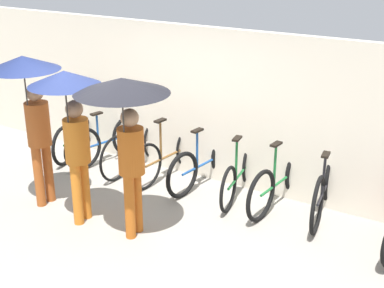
% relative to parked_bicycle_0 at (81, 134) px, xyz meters
% --- Properties ---
extents(ground_plane, '(30.00, 30.00, 0.00)m').
position_rel_parked_bicycle_0_xyz_m(ground_plane, '(2.15, -1.89, -0.36)').
color(ground_plane, gray).
extents(back_wall, '(13.52, 0.12, 2.34)m').
position_rel_parked_bicycle_0_xyz_m(back_wall, '(2.15, 0.32, 0.81)').
color(back_wall, beige).
rests_on(back_wall, ground).
extents(parked_bicycle_0, '(0.53, 1.69, 1.05)m').
position_rel_parked_bicycle_0_xyz_m(parked_bicycle_0, '(0.00, 0.00, 0.00)').
color(parked_bicycle_0, black).
rests_on(parked_bicycle_0, ground).
extents(parked_bicycle_1, '(0.52, 1.64, 1.01)m').
position_rel_parked_bicycle_0_xyz_m(parked_bicycle_1, '(0.62, -0.03, 0.02)').
color(parked_bicycle_1, black).
rests_on(parked_bicycle_1, ground).
extents(parked_bicycle_2, '(0.44, 1.80, 1.07)m').
position_rel_parked_bicycle_0_xyz_m(parked_bicycle_2, '(1.23, -0.00, 0.03)').
color(parked_bicycle_2, black).
rests_on(parked_bicycle_2, ground).
extents(parked_bicycle_3, '(0.44, 1.81, 1.03)m').
position_rel_parked_bicycle_0_xyz_m(parked_bicycle_3, '(1.85, -0.00, 0.03)').
color(parked_bicycle_3, black).
rests_on(parked_bicycle_3, ground).
extents(parked_bicycle_4, '(0.44, 1.75, 1.05)m').
position_rel_parked_bicycle_0_xyz_m(parked_bicycle_4, '(2.46, 0.04, 0.01)').
color(parked_bicycle_4, black).
rests_on(parked_bicycle_4, ground).
extents(parked_bicycle_5, '(0.47, 1.65, 1.11)m').
position_rel_parked_bicycle_0_xyz_m(parked_bicycle_5, '(3.07, -0.01, -0.00)').
color(parked_bicycle_5, black).
rests_on(parked_bicycle_5, ground).
extents(parked_bicycle_6, '(0.44, 1.79, 1.09)m').
position_rel_parked_bicycle_0_xyz_m(parked_bicycle_6, '(3.69, 0.02, 0.02)').
color(parked_bicycle_6, black).
rests_on(parked_bicycle_6, ground).
extents(parked_bicycle_7, '(0.46, 1.74, 1.03)m').
position_rel_parked_bicycle_0_xyz_m(parked_bicycle_7, '(4.31, 0.05, 0.04)').
color(parked_bicycle_7, black).
rests_on(parked_bicycle_7, ground).
extents(pedestrian_leading, '(0.95, 0.95, 2.13)m').
position_rel_parked_bicycle_0_xyz_m(pedestrian_leading, '(0.85, -1.75, 1.29)').
color(pedestrian_leading, '#9E4C1E').
rests_on(pedestrian_leading, ground).
extents(pedestrian_center, '(0.88, 0.88, 2.06)m').
position_rel_parked_bicycle_0_xyz_m(pedestrian_center, '(1.66, -1.85, 1.20)').
color(pedestrian_center, '#C66B1E').
rests_on(pedestrian_center, ground).
extents(pedestrian_trailing, '(1.10, 1.10, 2.06)m').
position_rel_parked_bicycle_0_xyz_m(pedestrian_trailing, '(2.46, -1.78, 1.31)').
color(pedestrian_trailing, '#B25619').
rests_on(pedestrian_trailing, ground).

